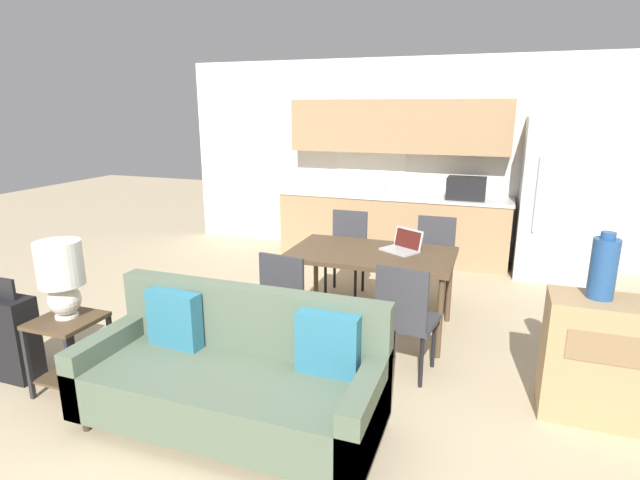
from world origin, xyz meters
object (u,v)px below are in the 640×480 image
(refrigerator, at_px, (556,199))
(dining_table, at_px, (371,259))
(credenza, at_px, (632,364))
(vase, at_px, (603,268))
(couch, at_px, (235,376))
(dining_chair_far_left, at_px, (347,249))
(dining_chair_far_right, at_px, (434,257))
(dining_chair_near_left, at_px, (289,300))
(table_lamp, at_px, (61,274))
(dining_chair_near_right, at_px, (405,316))
(laptop, at_px, (403,245))
(side_table, at_px, (69,343))
(suitcase, at_px, (11,337))

(refrigerator, bearing_deg, dining_table, -127.47)
(credenza, relative_size, vase, 2.45)
(couch, height_order, dining_chair_far_left, dining_chair_far_left)
(dining_table, bearing_deg, dining_chair_far_right, 60.53)
(vase, bearing_deg, dining_chair_near_left, 178.67)
(refrigerator, distance_m, credenza, 3.18)
(table_lamp, xyz_separation_m, dining_chair_near_left, (1.33, 1.00, -0.40))
(dining_table, xyz_separation_m, dining_chair_near_right, (0.47, -0.79, -0.18))
(dining_chair_near_right, distance_m, laptop, 1.01)
(vase, height_order, dining_chair_near_left, vase)
(dining_chair_near_right, bearing_deg, vase, -174.31)
(vase, bearing_deg, table_lamp, -165.13)
(table_lamp, height_order, dining_chair_near_left, table_lamp)
(table_lamp, bearing_deg, refrigerator, 48.65)
(dining_chair_far_left, bearing_deg, couch, -90.71)
(couch, bearing_deg, dining_chair_far_right, 70.01)
(laptop, bearing_deg, refrigerator, 86.31)
(vase, height_order, dining_chair_near_right, vase)
(dining_chair_far_right, xyz_separation_m, dining_chair_near_right, (-0.01, -1.64, 0.00))
(dining_chair_near_left, xyz_separation_m, laptop, (0.76, 0.94, 0.29))
(vase, height_order, dining_chair_far_left, vase)
(dining_chair_far_right, bearing_deg, dining_table, -120.90)
(dining_chair_far_right, bearing_deg, table_lamp, -132.64)
(couch, xyz_separation_m, laptop, (0.74, 1.91, 0.46))
(couch, xyz_separation_m, dining_chair_near_left, (-0.02, 0.97, 0.17))
(dining_chair_near_right, bearing_deg, table_lamp, 31.34)
(side_table, distance_m, dining_chair_near_left, 1.67)
(vase, bearing_deg, couch, -157.36)
(dining_table, bearing_deg, table_lamp, -135.67)
(couch, xyz_separation_m, dining_chair_near_right, (0.94, 0.97, 0.17))
(suitcase, bearing_deg, credenza, 12.41)
(credenza, relative_size, dining_chair_far_right, 1.18)
(side_table, bearing_deg, laptop, 43.48)
(couch, height_order, dining_chair_far_right, dining_chair_far_right)
(dining_chair_near_left, xyz_separation_m, suitcase, (-1.89, -1.04, -0.17))
(table_lamp, relative_size, laptop, 1.40)
(side_table, relative_size, dining_chair_far_right, 0.62)
(laptop, distance_m, suitcase, 3.34)
(credenza, distance_m, dining_chair_far_right, 2.28)
(side_table, xyz_separation_m, dining_chair_far_left, (1.32, 2.64, 0.13))
(table_lamp, height_order, dining_chair_far_left, table_lamp)
(couch, relative_size, suitcase, 2.40)
(couch, bearing_deg, side_table, -177.64)
(refrigerator, height_order, dining_chair_near_right, refrigerator)
(side_table, height_order, laptop, laptop)
(dining_table, height_order, couch, couch)
(suitcase, bearing_deg, dining_chair_near_right, 19.97)
(dining_chair_near_left, bearing_deg, dining_chair_far_right, -113.28)
(refrigerator, xyz_separation_m, suitcase, (-4.11, -4.08, -0.64))
(vase, bearing_deg, laptop, 146.00)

